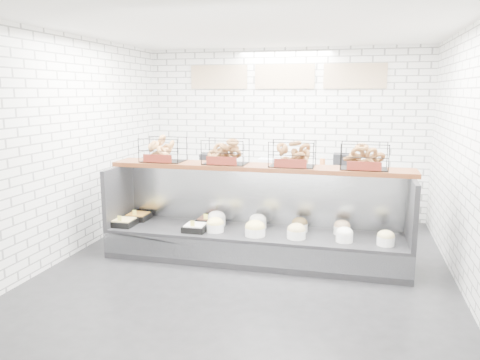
# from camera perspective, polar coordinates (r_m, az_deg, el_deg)

# --- Properties ---
(ground) EXTENTS (5.50, 5.50, 0.00)m
(ground) POSITION_cam_1_polar(r_m,az_deg,el_deg) (6.16, 1.16, -10.56)
(ground) COLOR black
(ground) RESTS_ON ground
(room_shell) EXTENTS (5.02, 5.51, 3.01)m
(room_shell) POSITION_cam_1_polar(r_m,az_deg,el_deg) (6.33, 2.45, 9.10)
(room_shell) COLOR white
(room_shell) RESTS_ON ground
(display_case) EXTENTS (4.00, 0.90, 1.20)m
(display_case) POSITION_cam_1_polar(r_m,az_deg,el_deg) (6.37, 1.83, -6.72)
(display_case) COLOR black
(display_case) RESTS_ON ground
(bagel_shelf) EXTENTS (4.10, 0.50, 0.40)m
(bagel_shelf) POSITION_cam_1_polar(r_m,az_deg,el_deg) (6.31, 2.23, 2.96)
(bagel_shelf) COLOR #48200F
(bagel_shelf) RESTS_ON display_case
(prep_counter) EXTENTS (4.00, 0.60, 1.20)m
(prep_counter) POSITION_cam_1_polar(r_m,az_deg,el_deg) (8.32, 4.87, -1.59)
(prep_counter) COLOR #93969B
(prep_counter) RESTS_ON ground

